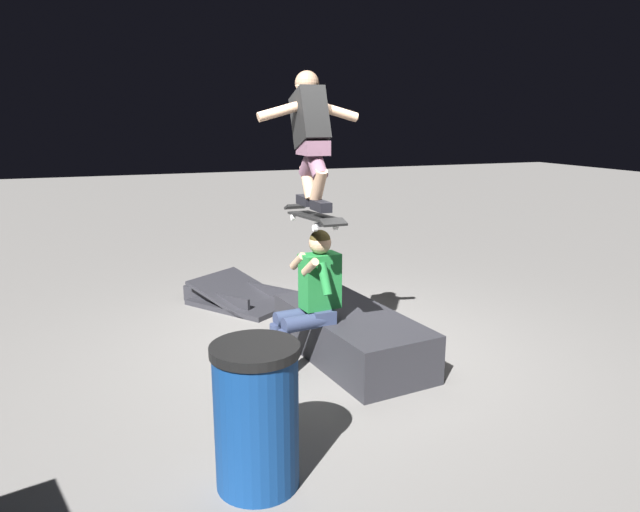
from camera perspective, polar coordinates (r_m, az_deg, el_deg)
ground_plane at (r=5.84m, az=0.98°, el=-9.20°), size 40.00×40.00×0.00m
ledge_box_main at (r=5.61m, az=3.03°, el=-7.73°), size 1.87×1.01×0.44m
person_sitting_on_ledge at (r=5.21m, az=-1.01°, el=-3.79°), size 0.60×0.77×1.28m
skateboard at (r=4.95m, az=-0.67°, el=3.90°), size 1.02×0.21×0.13m
skater_airborne at (r=4.94m, az=-0.92°, el=11.89°), size 0.62×0.89×1.12m
kicker_ramp at (r=7.27m, az=-7.40°, el=-4.18°), size 1.47×1.39×0.40m
trash_bin at (r=3.71m, az=-6.22°, el=-15.25°), size 0.54×0.54×0.92m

